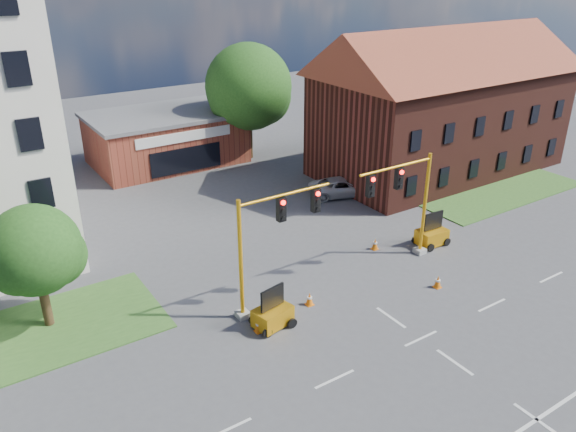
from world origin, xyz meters
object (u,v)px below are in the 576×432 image
object	(u,v)px
signal_mast_east	(405,198)
trailer_east	(432,235)
trailer_west	(273,315)
pickup_white	(342,187)
signal_mast_west	(271,237)

from	to	relation	value
signal_mast_east	trailer_east	size ratio (longest dim) A/B	3.03
trailer_west	trailer_east	bearing A→B (deg)	-3.11
trailer_west	pickup_white	size ratio (longest dim) A/B	0.42
signal_mast_west	signal_mast_east	world-z (taller)	same
trailer_west	pickup_white	world-z (taller)	trailer_west
signal_mast_west	signal_mast_east	bearing A→B (deg)	0.00
signal_mast_west	signal_mast_east	xyz separation A→B (m)	(8.71, 0.00, 0.00)
signal_mast_east	trailer_east	bearing A→B (deg)	7.84
trailer_west	signal_mast_east	bearing A→B (deg)	-2.98
signal_mast_east	trailer_west	size ratio (longest dim) A/B	3.08
signal_mast_east	trailer_east	xyz separation A→B (m)	(3.01, 0.41, -3.28)
signal_mast_east	trailer_west	distance (m)	10.16
signal_mast_west	trailer_west	distance (m)	3.66
trailer_west	pickup_white	bearing A→B (deg)	29.23
trailer_west	trailer_east	size ratio (longest dim) A/B	0.98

